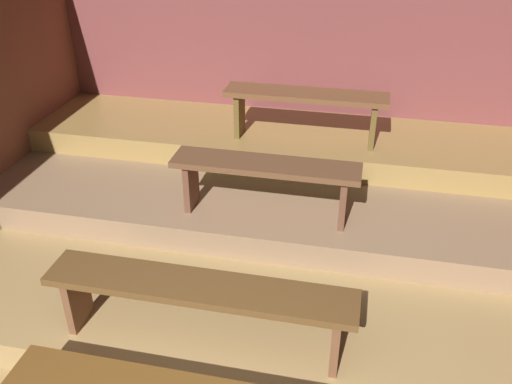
# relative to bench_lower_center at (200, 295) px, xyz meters

# --- Properties ---
(ground) EXTENTS (5.84, 5.31, 0.08)m
(ground) POSITION_rel_bench_lower_center_xyz_m (0.15, 0.77, -0.65)
(ground) COLOR olive
(wall_back) EXTENTS (5.84, 0.06, 2.34)m
(wall_back) POSITION_rel_bench_lower_center_xyz_m (0.15, 3.06, 0.56)
(wall_back) COLOR brown
(wall_back) RESTS_ON ground
(platform_lower) EXTENTS (5.04, 3.34, 0.22)m
(platform_lower) POSITION_rel_bench_lower_center_xyz_m (0.15, 1.36, -0.50)
(platform_lower) COLOR #9A7B4B
(platform_lower) RESTS_ON ground
(platform_middle) EXTENTS (5.04, 2.13, 0.22)m
(platform_middle) POSITION_rel_bench_lower_center_xyz_m (0.15, 1.96, -0.27)
(platform_middle) COLOR #86684B
(platform_middle) RESTS_ON platform_lower
(platform_upper) EXTENTS (5.04, 1.10, 0.22)m
(platform_upper) POSITION_rel_bench_lower_center_xyz_m (0.15, 2.47, -0.05)
(platform_upper) COLOR olive
(platform_upper) RESTS_ON platform_middle
(bench_lower_center) EXTENTS (1.94, 0.32, 0.47)m
(bench_lower_center) POSITION_rel_bench_lower_center_xyz_m (0.00, 0.00, 0.00)
(bench_lower_center) COLOR #56391C
(bench_lower_center) RESTS_ON platform_lower
(bench_middle_center) EXTENTS (1.48, 0.32, 0.47)m
(bench_middle_center) POSITION_rel_bench_lower_center_xyz_m (0.16, 1.26, 0.21)
(bench_middle_center) COLOR brown
(bench_middle_center) RESTS_ON platform_middle
(bench_upper_center) EXTENTS (1.50, 0.32, 0.47)m
(bench_upper_center) POSITION_rel_bench_lower_center_xyz_m (0.33, 2.29, 0.43)
(bench_upper_center) COLOR brown
(bench_upper_center) RESTS_ON platform_upper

